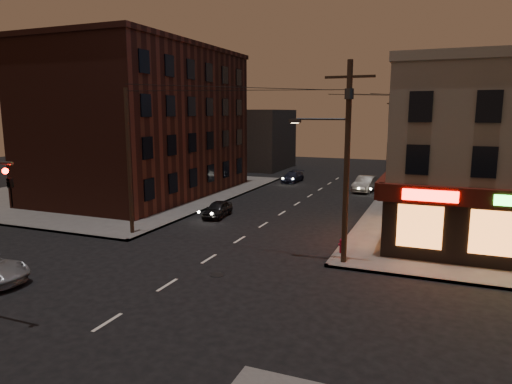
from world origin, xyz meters
The scene contains 13 objects.
ground centered at (0.00, 0.00, 0.00)m, with size 120.00×120.00×0.00m, color black.
sidewalk_nw centered at (-18.00, 19.00, 0.07)m, with size 24.00×28.00×0.15m, color #514F4C.
brick_apartment centered at (-14.50, 19.00, 6.65)m, with size 12.00×20.00×13.00m, color #451E16.
bg_building_ne_a centered at (14.00, 38.00, 3.50)m, with size 10.00×12.00×7.00m, color #3F3D3A.
bg_building_nw centered at (-13.00, 42.00, 4.00)m, with size 9.00×10.00×8.00m, color #3F3D3A.
bg_building_ne_b centered at (12.00, 52.00, 3.00)m, with size 8.00×8.00×6.00m, color #3F3D3A.
utility_pole_main centered at (6.68, 5.80, 5.76)m, with size 4.20×0.44×10.00m.
utility_pole_far centered at (6.80, 32.00, 4.65)m, with size 0.26×0.26×9.00m, color #382619.
utility_pole_west centered at (-6.80, 6.50, 4.65)m, with size 0.24×0.24×9.00m, color #382619.
sedan_near centered at (-4.02, 13.00, 0.59)m, with size 1.40×3.47×1.18m, color black.
sedan_mid centered at (4.41, 28.42, 0.75)m, with size 1.59×4.56×1.50m, color slate.
sedan_far centered at (-4.07, 31.59, 0.59)m, with size 1.64×4.04×1.17m, color #191E33.
fire_hydrant centered at (6.40, 7.26, 0.58)m, with size 0.36×0.36×0.79m.
Camera 1 is at (11.05, -16.57, 7.69)m, focal length 32.00 mm.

